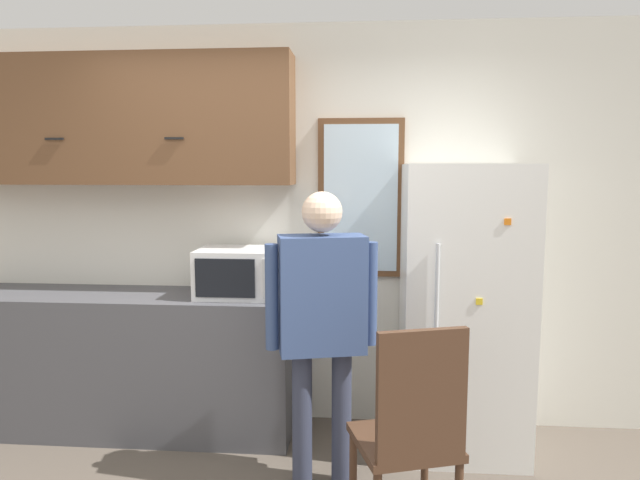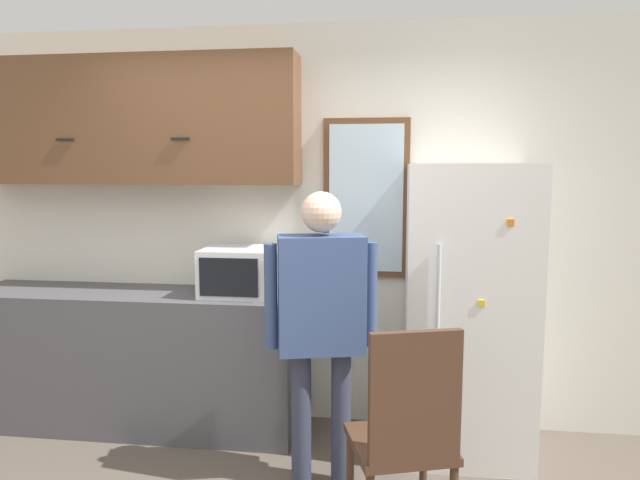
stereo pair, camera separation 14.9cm
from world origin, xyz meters
The scene contains 8 objects.
back_wall centered at (0.00, 1.74, 1.35)m, with size 6.00×0.06×2.70m.
counter centered at (-1.08, 1.43, 0.47)m, with size 2.23×0.56×0.93m.
upper_cabinets centered at (-1.08, 1.56, 2.07)m, with size 2.23×0.33×0.83m.
microwave centered at (-0.30, 1.44, 1.09)m, with size 0.53×0.41×0.31m.
person centered at (0.28, 0.86, 1.00)m, with size 0.59×0.32×1.63m.
refrigerator centered at (1.11, 1.37, 0.89)m, with size 0.75×0.69×1.78m.
chair centered at (0.73, 0.41, 0.56)m, with size 0.57×0.57×1.06m.
window centered at (0.47, 1.70, 1.56)m, with size 0.57×0.05×1.05m.
Camera 2 is at (0.67, -2.11, 1.75)m, focal length 32.00 mm.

